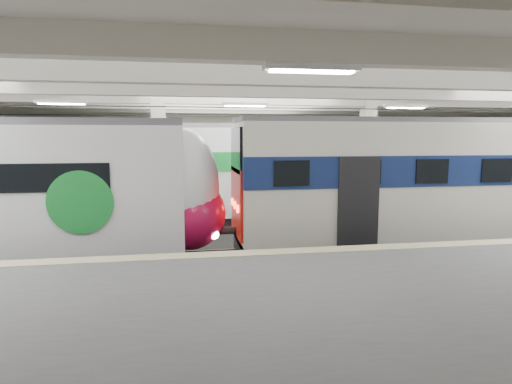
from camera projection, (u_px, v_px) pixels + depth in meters
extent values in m
cube|color=black|center=(254.00, 260.00, 13.49)|extent=(36.00, 24.00, 0.10)
cube|color=silver|center=(254.00, 79.00, 12.78)|extent=(36.00, 24.00, 0.20)
cube|color=beige|center=(225.00, 157.00, 22.92)|extent=(30.00, 0.10, 5.50)
cube|color=beige|center=(455.00, 275.00, 3.35)|extent=(30.00, 0.10, 5.50)
cube|color=#565659|center=(316.00, 337.00, 7.06)|extent=(30.00, 7.00, 1.10)
cube|color=beige|center=(276.00, 252.00, 10.17)|extent=(30.00, 0.50, 0.02)
cube|color=beige|center=(160.00, 167.00, 15.59)|extent=(0.50, 0.50, 5.50)
cube|color=beige|center=(367.00, 164.00, 16.88)|extent=(0.50, 0.50, 5.50)
cube|color=beige|center=(254.00, 89.00, 12.82)|extent=(30.00, 18.00, 0.50)
cube|color=#59544C|center=(254.00, 256.00, 13.48)|extent=(30.00, 1.52, 0.16)
cube|color=#59544C|center=(234.00, 222.00, 18.86)|extent=(30.00, 1.52, 0.16)
cylinder|color=black|center=(254.00, 108.00, 12.89)|extent=(30.00, 0.03, 0.03)
cylinder|color=black|center=(234.00, 116.00, 18.27)|extent=(30.00, 0.03, 0.03)
cube|color=white|center=(266.00, 94.00, 10.90)|extent=(26.00, 8.40, 0.12)
ellipsoid|color=white|center=(184.00, 187.00, 12.85)|extent=(2.14, 2.65, 3.56)
ellipsoid|color=#B00E3F|center=(188.00, 213.00, 12.97)|extent=(2.27, 2.70, 2.18)
cylinder|color=#198D34|center=(80.00, 203.00, 11.09)|extent=(1.68, 0.06, 1.68)
cube|color=beige|center=(435.00, 181.00, 14.17)|extent=(13.19, 2.89, 3.75)
cube|color=navy|center=(436.00, 167.00, 14.11)|extent=(13.23, 2.95, 0.91)
cube|color=#B6150C|center=(237.00, 201.00, 13.16)|extent=(0.08, 2.46, 2.06)
cube|color=black|center=(236.00, 150.00, 12.96)|extent=(0.08, 2.31, 1.35)
cube|color=#4C4C51|center=(438.00, 121.00, 13.92)|extent=(13.19, 2.26, 0.16)
cube|color=black|center=(432.00, 241.00, 14.43)|extent=(13.19, 2.02, 0.70)
cube|color=white|center=(163.00, 172.00, 18.08)|extent=(13.73, 3.27, 3.70)
cube|color=#198D34|center=(163.00, 160.00, 18.02)|extent=(13.77, 3.33, 0.78)
cube|color=#4C4C51|center=(162.00, 125.00, 17.83)|extent=(13.71, 2.78, 0.16)
cube|color=black|center=(165.00, 220.00, 18.35)|extent=(13.72, 2.98, 0.60)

